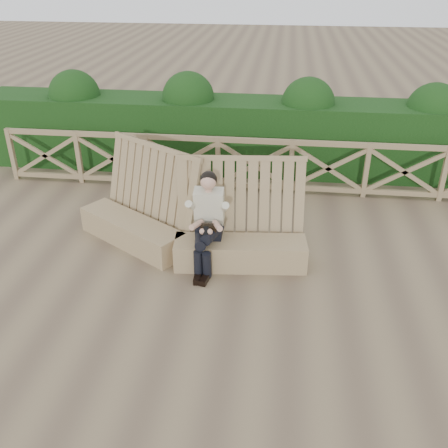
# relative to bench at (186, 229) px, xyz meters

# --- Properties ---
(ground) EXTENTS (60.00, 60.00, 0.00)m
(ground) POSITION_rel_bench_xyz_m (0.89, -1.08, -0.39)
(ground) COLOR brown
(ground) RESTS_ON ground
(bench) EXTENTS (3.79, 1.73, 1.56)m
(bench) POSITION_rel_bench_xyz_m (0.00, 0.00, 0.00)
(bench) COLOR #967B55
(bench) RESTS_ON ground
(woman) EXTENTS (0.44, 0.93, 1.47)m
(woman) POSITION_rel_bench_xyz_m (0.40, -0.31, 0.38)
(woman) COLOR black
(woman) RESTS_ON ground
(guardrail) EXTENTS (10.10, 0.09, 1.10)m
(guardrail) POSITION_rel_bench_xyz_m (0.89, 2.42, 0.16)
(guardrail) COLOR #7B6548
(guardrail) RESTS_ON ground
(hedge) EXTENTS (12.00, 1.20, 1.50)m
(hedge) POSITION_rel_bench_xyz_m (0.89, 3.62, 0.36)
(hedge) COLOR black
(hedge) RESTS_ON ground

